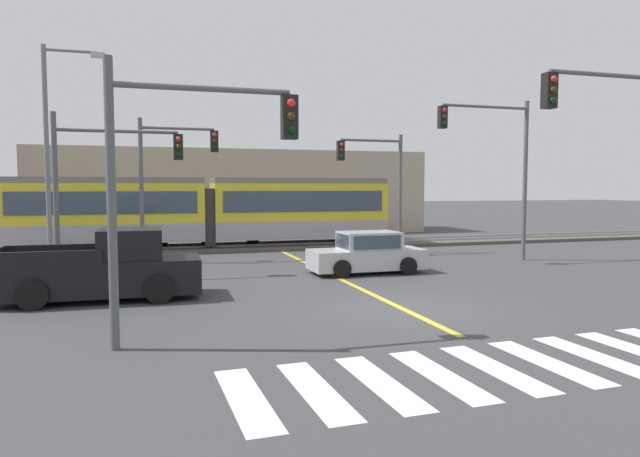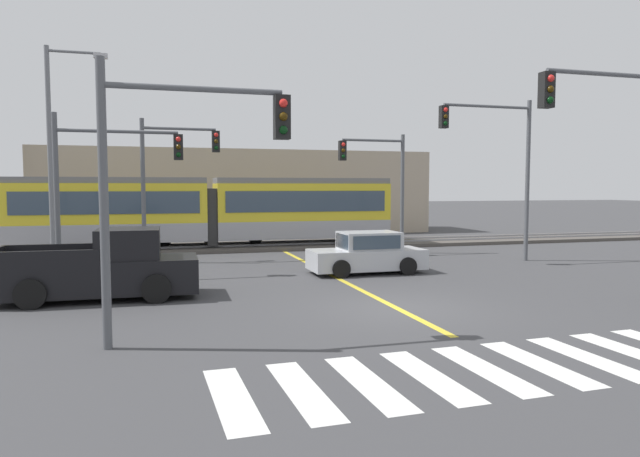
# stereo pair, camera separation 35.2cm
# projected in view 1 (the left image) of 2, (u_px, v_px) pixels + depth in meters

# --- Properties ---
(ground_plane) EXTENTS (200.00, 200.00, 0.00)m
(ground_plane) POSITION_uv_depth(u_px,v_px,m) (402.00, 309.00, 14.82)
(ground_plane) COLOR #3D3D3F
(track_bed) EXTENTS (120.00, 4.00, 0.18)m
(track_bed) POSITION_uv_depth(u_px,v_px,m) (274.00, 246.00, 29.69)
(track_bed) COLOR #4C4742
(track_bed) RESTS_ON ground
(rail_near) EXTENTS (120.00, 0.08, 0.10)m
(rail_near) POSITION_uv_depth(u_px,v_px,m) (277.00, 244.00, 28.99)
(rail_near) COLOR #939399
(rail_near) RESTS_ON track_bed
(rail_far) EXTENTS (120.00, 0.08, 0.10)m
(rail_far) POSITION_uv_depth(u_px,v_px,m) (271.00, 242.00, 30.37)
(rail_far) COLOR #939399
(rail_far) RESTS_ON track_bed
(light_rail_tram) EXTENTS (18.50, 2.64, 3.43)m
(light_rail_tram) POSITION_uv_depth(u_px,v_px,m) (208.00, 209.00, 28.56)
(light_rail_tram) COLOR #9E9EA3
(light_rail_tram) RESTS_ON track_bed
(crosswalk_stripe_0) EXTENTS (0.65, 2.82, 0.01)m
(crosswalk_stripe_0) POSITION_uv_depth(u_px,v_px,m) (246.00, 398.00, 8.52)
(crosswalk_stripe_0) COLOR silver
(crosswalk_stripe_0) RESTS_ON ground
(crosswalk_stripe_1) EXTENTS (0.65, 2.82, 0.01)m
(crosswalk_stripe_1) POSITION_uv_depth(u_px,v_px,m) (316.00, 390.00, 8.87)
(crosswalk_stripe_1) COLOR silver
(crosswalk_stripe_1) RESTS_ON ground
(crosswalk_stripe_2) EXTENTS (0.65, 2.82, 0.01)m
(crosswalk_stripe_2) POSITION_uv_depth(u_px,v_px,m) (380.00, 382.00, 9.23)
(crosswalk_stripe_2) COLOR silver
(crosswalk_stripe_2) RESTS_ON ground
(crosswalk_stripe_3) EXTENTS (0.65, 2.82, 0.01)m
(crosswalk_stripe_3) POSITION_uv_depth(u_px,v_px,m) (440.00, 375.00, 9.58)
(crosswalk_stripe_3) COLOR silver
(crosswalk_stripe_3) RESTS_ON ground
(crosswalk_stripe_4) EXTENTS (0.65, 2.82, 0.01)m
(crosswalk_stripe_4) POSITION_uv_depth(u_px,v_px,m) (495.00, 368.00, 9.93)
(crosswalk_stripe_4) COLOR silver
(crosswalk_stripe_4) RESTS_ON ground
(crosswalk_stripe_5) EXTENTS (0.65, 2.82, 0.01)m
(crosswalk_stripe_5) POSITION_uv_depth(u_px,v_px,m) (547.00, 362.00, 10.28)
(crosswalk_stripe_5) COLOR silver
(crosswalk_stripe_5) RESTS_ON ground
(crosswalk_stripe_6) EXTENTS (0.65, 2.82, 0.01)m
(crosswalk_stripe_6) POSITION_uv_depth(u_px,v_px,m) (595.00, 356.00, 10.64)
(crosswalk_stripe_6) COLOR silver
(crosswalk_stripe_6) RESTS_ON ground
(crosswalk_stripe_7) EXTENTS (0.65, 2.82, 0.01)m
(crosswalk_stripe_7) POSITION_uv_depth(u_px,v_px,m) (640.00, 351.00, 10.99)
(crosswalk_stripe_7) COLOR silver
(crosswalk_stripe_7) RESTS_ON ground
(lane_centre_line) EXTENTS (0.20, 16.54, 0.01)m
(lane_centre_line) POSITION_uv_depth(u_px,v_px,m) (337.00, 277.00, 19.90)
(lane_centre_line) COLOR gold
(lane_centre_line) RESTS_ON ground
(sedan_crossing) EXTENTS (4.21, 1.93, 1.52)m
(sedan_crossing) POSITION_uv_depth(u_px,v_px,m) (367.00, 254.00, 20.90)
(sedan_crossing) COLOR #B7BABF
(sedan_crossing) RESTS_ON ground
(pickup_truck) EXTENTS (5.44, 2.33, 1.98)m
(pickup_truck) POSITION_uv_depth(u_px,v_px,m) (106.00, 270.00, 15.95)
(pickup_truck) COLOR black
(pickup_truck) RESTS_ON ground
(traffic_light_near_right) EXTENTS (3.75, 0.38, 6.69)m
(traffic_light_near_right) POSITION_uv_depth(u_px,v_px,m) (620.00, 143.00, 15.33)
(traffic_light_near_right) COLOR #515459
(traffic_light_near_right) RESTS_ON ground
(traffic_light_mid_right) EXTENTS (4.25, 0.38, 6.80)m
(traffic_light_mid_right) POSITION_uv_depth(u_px,v_px,m) (498.00, 154.00, 23.90)
(traffic_light_mid_right) COLOR #515459
(traffic_light_mid_right) RESTS_ON ground
(traffic_light_near_left) EXTENTS (3.75, 0.38, 5.62)m
(traffic_light_near_left) POSITION_uv_depth(u_px,v_px,m) (181.00, 160.00, 11.17)
(traffic_light_near_left) COLOR #515459
(traffic_light_near_left) RESTS_ON ground
(traffic_light_far_left) EXTENTS (3.25, 0.38, 5.98)m
(traffic_light_far_left) POSITION_uv_depth(u_px,v_px,m) (168.00, 168.00, 23.70)
(traffic_light_far_left) COLOR #515459
(traffic_light_far_left) RESTS_ON ground
(traffic_light_far_right) EXTENTS (3.25, 0.38, 5.62)m
(traffic_light_far_right) POSITION_uv_depth(u_px,v_px,m) (379.00, 174.00, 26.71)
(traffic_light_far_right) COLOR #515459
(traffic_light_far_right) RESTS_ON ground
(traffic_light_mid_left) EXTENTS (4.25, 0.38, 5.64)m
(traffic_light_mid_left) POSITION_uv_depth(u_px,v_px,m) (103.00, 171.00, 19.36)
(traffic_light_mid_left) COLOR #515459
(traffic_light_mid_left) RESTS_ON ground
(street_lamp_west) EXTENTS (2.46, 0.28, 8.94)m
(street_lamp_west) POSITION_uv_depth(u_px,v_px,m) (53.00, 140.00, 23.46)
(street_lamp_west) COLOR slate
(street_lamp_west) RESTS_ON ground
(building_backdrop_far) EXTENTS (25.50, 6.00, 5.57)m
(building_backdrop_far) POSITION_uv_depth(u_px,v_px,m) (235.00, 192.00, 38.84)
(building_backdrop_far) COLOR tan
(building_backdrop_far) RESTS_ON ground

